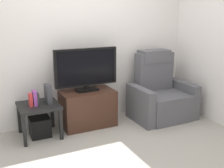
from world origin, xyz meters
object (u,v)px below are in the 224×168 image
(side_table, at_px, (39,110))
(book_middle, at_px, (35,98))
(subwoofer_box, at_px, (40,127))
(tv_stand, at_px, (88,108))
(recliner_armchair, at_px, (160,95))
(television, at_px, (86,69))
(book_leftmost, at_px, (31,100))
(game_console, at_px, (48,94))
(book_rightmost, at_px, (37,99))

(side_table, height_order, book_middle, book_middle)
(side_table, distance_m, subwoofer_box, 0.25)
(tv_stand, distance_m, recliner_armchair, 1.21)
(television, bearing_deg, recliner_armchair, -9.44)
(television, bearing_deg, tv_stand, -90.00)
(television, relative_size, book_leftmost, 5.60)
(tv_stand, bearing_deg, game_console, -174.29)
(tv_stand, relative_size, television, 0.82)
(side_table, bearing_deg, book_leftmost, -168.69)
(recliner_armchair, xyz_separation_m, book_middle, (-1.98, 0.09, 0.19))
(subwoofer_box, height_order, book_leftmost, book_leftmost)
(television, distance_m, book_rightmost, 0.83)
(television, height_order, side_table, television)
(tv_stand, xyz_separation_m, book_middle, (-0.79, -0.09, 0.29))
(side_table, relative_size, game_console, 2.09)
(tv_stand, bearing_deg, book_middle, -173.50)
(subwoofer_box, distance_m, book_leftmost, 0.43)
(subwoofer_box, bearing_deg, book_rightmost, -118.02)
(tv_stand, relative_size, recliner_armchair, 0.73)
(recliner_armchair, distance_m, book_rightmost, 1.96)
(tv_stand, bearing_deg, subwoofer_box, -174.63)
(recliner_armchair, distance_m, side_table, 1.94)
(side_table, distance_m, book_middle, 0.18)
(television, bearing_deg, subwoofer_box, -173.19)
(book_rightmost, bearing_deg, book_middle, 180.00)
(subwoofer_box, height_order, game_console, game_console)
(recliner_armchair, height_order, side_table, recliner_armchair)
(book_middle, bearing_deg, book_leftmost, 180.00)
(tv_stand, xyz_separation_m, side_table, (-0.74, -0.07, 0.12))
(book_middle, xyz_separation_m, game_console, (0.19, 0.03, 0.03))
(subwoofer_box, bearing_deg, game_console, 3.95)
(subwoofer_box, xyz_separation_m, game_console, (0.15, 0.01, 0.46))
(television, relative_size, book_middle, 4.68)
(side_table, distance_m, book_leftmost, 0.19)
(recliner_armchair, bearing_deg, tv_stand, 170.32)
(recliner_armchair, distance_m, game_console, 1.81)
(tv_stand, relative_size, book_rightmost, 4.69)
(recliner_armchair, xyz_separation_m, book_rightmost, (-1.95, 0.09, 0.17))
(television, xyz_separation_m, book_middle, (-0.79, -0.11, -0.31))
(side_table, relative_size, book_leftmost, 3.16)
(subwoofer_box, relative_size, book_rightmost, 1.62)
(television, bearing_deg, game_console, -172.50)
(subwoofer_box, relative_size, book_middle, 1.33)
(game_console, bearing_deg, side_table, -176.05)
(game_console, bearing_deg, book_rightmost, -169.09)
(tv_stand, distance_m, side_table, 0.75)
(book_leftmost, distance_m, book_middle, 0.06)
(television, distance_m, recliner_armchair, 1.31)
(television, xyz_separation_m, recliner_armchair, (1.19, -0.20, -0.51))
(recliner_armchair, xyz_separation_m, game_console, (-1.79, 0.12, 0.22))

